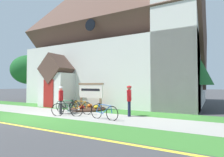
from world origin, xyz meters
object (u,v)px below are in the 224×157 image
object	(u,v)px
church_sign	(91,91)
yard_deciduous_tree	(29,70)
bicycle_blue	(80,107)
bicycle_yellow	(68,106)
bicycle_black	(67,109)
bicycle_orange	(104,112)
cyclist_in_red_jersey	(129,98)
roadside_conifer	(184,56)
cyclist_in_white_jersey	(61,98)

from	to	relation	value
church_sign	yard_deciduous_tree	distance (m)	10.00
bicycle_blue	bicycle_yellow	world-z (taller)	bicycle_blue
bicycle_black	bicycle_yellow	size ratio (longest dim) A/B	0.92
bicycle_orange	bicycle_yellow	xyz separation A→B (m)	(-3.21, 0.98, 0.01)
yard_deciduous_tree	cyclist_in_red_jersey	bearing A→B (deg)	-15.43
bicycle_black	yard_deciduous_tree	xyz separation A→B (m)	(-10.21, 5.20, 2.94)
bicycle_yellow	yard_deciduous_tree	bearing A→B (deg)	156.16
bicycle_black	cyclist_in_red_jersey	distance (m)	3.40
roadside_conifer	church_sign	bearing A→B (deg)	-144.58
bicycle_blue	bicycle_black	distance (m)	0.97
roadside_conifer	yard_deciduous_tree	size ratio (longest dim) A/B	1.25
church_sign	bicycle_blue	bearing A→B (deg)	-70.54
bicycle_yellow	church_sign	bearing A→B (deg)	80.93
bicycle_blue	yard_deciduous_tree	bearing A→B (deg)	157.65
church_sign	bicycle_yellow	size ratio (longest dim) A/B	1.22
bicycle_orange	yard_deciduous_tree	size ratio (longest dim) A/B	0.35
church_sign	bicycle_black	size ratio (longest dim) A/B	1.34
cyclist_in_white_jersey	cyclist_in_red_jersey	bearing A→B (deg)	17.74
roadside_conifer	yard_deciduous_tree	world-z (taller)	roadside_conifer
bicycle_orange	bicycle_black	xyz separation A→B (m)	(-2.23, -0.14, -0.00)
cyclist_in_white_jersey	roadside_conifer	distance (m)	9.44
cyclist_in_white_jersey	church_sign	bearing A→B (deg)	86.57
church_sign	cyclist_in_white_jersey	distance (m)	2.74
bicycle_black	bicycle_blue	bearing A→B (deg)	85.10
cyclist_in_red_jersey	cyclist_in_white_jersey	xyz separation A→B (m)	(-3.78, -1.21, -0.04)
bicycle_black	cyclist_in_red_jersey	size ratio (longest dim) A/B	0.99
church_sign	roadside_conifer	xyz separation A→B (m)	(5.71, 4.06, 2.64)
cyclist_in_red_jersey	bicycle_blue	bearing A→B (deg)	-168.31
bicycle_yellow	roadside_conifer	world-z (taller)	roadside_conifer
church_sign	bicycle_orange	distance (m)	4.21
bicycle_orange	cyclist_in_white_jersey	xyz separation A→B (m)	(-3.06, 0.21, 0.55)
church_sign	bicycle_blue	size ratio (longest dim) A/B	1.24
bicycle_orange	bicycle_black	distance (m)	2.24
bicycle_blue	yard_deciduous_tree	size ratio (longest dim) A/B	0.37
cyclist_in_red_jersey	bicycle_orange	bearing A→B (deg)	-117.06
bicycle_black	bicycle_yellow	xyz separation A→B (m)	(-0.97, 1.12, 0.02)
bicycle_black	cyclist_in_red_jersey	bearing A→B (deg)	27.85
bicycle_black	roadside_conifer	size ratio (longest dim) A/B	0.27
church_sign	yard_deciduous_tree	size ratio (longest dim) A/B	0.45
roadside_conifer	bicycle_blue	bearing A→B (deg)	-128.84
bicycle_black	yard_deciduous_tree	distance (m)	11.83
cyclist_in_red_jersey	cyclist_in_white_jersey	size ratio (longest dim) A/B	1.03
bicycle_yellow	cyclist_in_white_jersey	world-z (taller)	cyclist_in_white_jersey
roadside_conifer	bicycle_orange	bearing A→B (deg)	-111.92
bicycle_blue	cyclist_in_red_jersey	world-z (taller)	cyclist_in_red_jersey
bicycle_blue	yard_deciduous_tree	world-z (taller)	yard_deciduous_tree
yard_deciduous_tree	church_sign	bearing A→B (deg)	-12.55
bicycle_orange	yard_deciduous_tree	world-z (taller)	yard_deciduous_tree
church_sign	cyclist_in_white_jersey	size ratio (longest dim) A/B	1.37
bicycle_blue	cyclist_in_white_jersey	size ratio (longest dim) A/B	1.11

